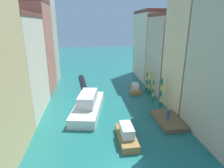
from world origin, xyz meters
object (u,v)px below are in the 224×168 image
object	(u,v)px
waterfront_dock	(168,120)
mooring_pole_2	(149,83)
mooring_pole_0	(161,92)
gondola_black	(83,82)
person_on_dock	(168,114)
mooring_pole_3	(147,79)
vaporetto_white	(88,105)
mooring_pole_1	(153,90)
motorboat_0	(127,135)
motorboat_1	(135,89)

from	to	relation	value
waterfront_dock	mooring_pole_2	size ratio (longest dim) A/B	1.40
mooring_pole_0	gondola_black	xyz separation A→B (m)	(-12.92, 15.49, -2.38)
person_on_dock	mooring_pole_3	world-z (taller)	mooring_pole_3
mooring_pole_2	mooring_pole_3	xyz separation A→B (m)	(-0.08, 1.43, 0.40)
mooring_pole_0	vaporetto_white	xyz separation A→B (m)	(-11.85, -0.20, -1.52)
mooring_pole_1	motorboat_0	xyz separation A→B (m)	(-7.22, -11.47, -1.25)
mooring_pole_2	motorboat_0	xyz separation A→B (m)	(-7.61, -14.88, -1.44)
mooring_pole_3	vaporetto_white	xyz separation A→B (m)	(-11.89, -7.90, -1.48)
waterfront_dock	motorboat_1	xyz separation A→B (m)	(-1.36, 13.20, 0.26)
mooring_pole_0	motorboat_0	xyz separation A→B (m)	(-7.49, -8.61, -1.88)
mooring_pole_1	mooring_pole_2	xyz separation A→B (m)	(0.39, 3.41, 0.19)
gondola_black	vaporetto_white	bearing A→B (deg)	-86.09
person_on_dock	mooring_pole_3	size ratio (longest dim) A/B	0.31
mooring_pole_1	gondola_black	world-z (taller)	mooring_pole_1
mooring_pole_1	mooring_pole_3	size ratio (longest dim) A/B	0.77
mooring_pole_2	mooring_pole_3	world-z (taller)	mooring_pole_3
waterfront_dock	mooring_pole_3	size ratio (longest dim) A/B	1.17
waterfront_dock	person_on_dock	xyz separation A→B (m)	(-0.11, -0.18, 1.03)
mooring_pole_2	gondola_black	world-z (taller)	mooring_pole_2
vaporetto_white	motorboat_0	xyz separation A→B (m)	(4.36, -8.41, -0.36)
mooring_pole_2	gondola_black	xyz separation A→B (m)	(-13.05, 9.22, -1.94)
mooring_pole_1	vaporetto_white	size ratio (longest dim) A/B	0.34
mooring_pole_0	gondola_black	distance (m)	20.31
motorboat_0	vaporetto_white	bearing A→B (deg)	117.42
vaporetto_white	mooring_pole_0	bearing A→B (deg)	0.97
person_on_dock	mooring_pole_0	bearing A→B (deg)	80.09
mooring_pole_1	mooring_pole_2	size ratio (longest dim) A/B	0.92
gondola_black	motorboat_1	size ratio (longest dim) A/B	1.92
mooring_pole_0	motorboat_1	distance (m)	8.74
waterfront_dock	vaporetto_white	size ratio (longest dim) A/B	0.52
gondola_black	motorboat_0	xyz separation A→B (m)	(5.44, -24.10, 0.50)
vaporetto_white	gondola_black	distance (m)	15.75
mooring_pole_1	mooring_pole_3	bearing A→B (deg)	86.33
waterfront_dock	motorboat_1	size ratio (longest dim) A/B	1.08
mooring_pole_3	waterfront_dock	bearing A→B (deg)	-93.76
person_on_dock	gondola_black	xyz separation A→B (m)	(-12.02, 20.66, -1.07)
waterfront_dock	gondola_black	size ratio (longest dim) A/B	0.56
vaporetto_white	motorboat_1	bearing A→B (deg)	40.90
motorboat_1	mooring_pole_3	bearing A→B (deg)	-13.16
waterfront_dock	person_on_dock	world-z (taller)	person_on_dock
mooring_pole_1	motorboat_1	bearing A→B (deg)	109.36
mooring_pole_1	mooring_pole_3	xyz separation A→B (m)	(0.31, 4.84, 0.59)
person_on_dock	mooring_pole_0	world-z (taller)	mooring_pole_0
vaporetto_white	motorboat_1	world-z (taller)	vaporetto_white
vaporetto_white	waterfront_dock	bearing A→B (deg)	-23.41
vaporetto_white	motorboat_1	distance (m)	12.85
waterfront_dock	person_on_dock	size ratio (longest dim) A/B	3.78
person_on_dock	motorboat_0	bearing A→B (deg)	-152.42
waterfront_dock	vaporetto_white	world-z (taller)	vaporetto_white
vaporetto_white	motorboat_0	size ratio (longest dim) A/B	2.20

